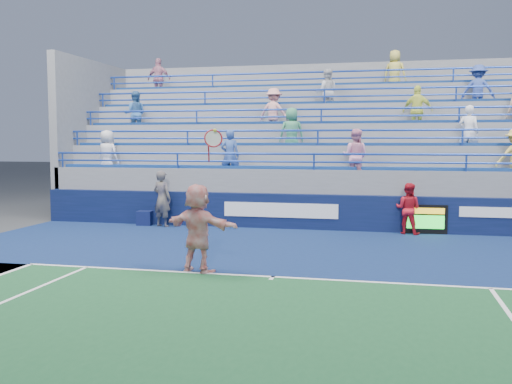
% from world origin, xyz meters
% --- Properties ---
extents(ground, '(120.00, 120.00, 0.00)m').
position_xyz_m(ground, '(0.00, 0.00, 0.00)').
color(ground, '#333538').
extents(sponsor_wall, '(18.00, 0.32, 1.10)m').
position_xyz_m(sponsor_wall, '(0.00, 6.50, 0.55)').
color(sponsor_wall, '#091332').
rests_on(sponsor_wall, ground).
extents(bleacher_stand, '(18.00, 5.60, 6.13)m').
position_xyz_m(bleacher_stand, '(0.00, 10.27, 1.55)').
color(bleacher_stand, slate).
rests_on(bleacher_stand, ground).
extents(serve_speed_board, '(1.27, 0.20, 0.88)m').
position_xyz_m(serve_speed_board, '(3.35, 6.36, 0.44)').
color(serve_speed_board, black).
rests_on(serve_speed_board, ground).
extents(judge_chair, '(0.52, 0.52, 0.85)m').
position_xyz_m(judge_chair, '(-5.46, 6.23, 0.27)').
color(judge_chair, '#0D1540').
rests_on(judge_chair, ground).
extents(tennis_player, '(1.81, 1.04, 2.99)m').
position_xyz_m(tennis_player, '(-1.62, 0.15, 0.94)').
color(tennis_player, white).
rests_on(tennis_player, ground).
extents(line_judge, '(0.76, 0.62, 1.81)m').
position_xyz_m(line_judge, '(-4.78, 6.01, 0.91)').
color(line_judge, '#15163A').
rests_on(line_judge, ground).
extents(ball_girl, '(0.88, 0.77, 1.52)m').
position_xyz_m(ball_girl, '(2.85, 6.22, 0.76)').
color(ball_girl, red).
rests_on(ball_girl, ground).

